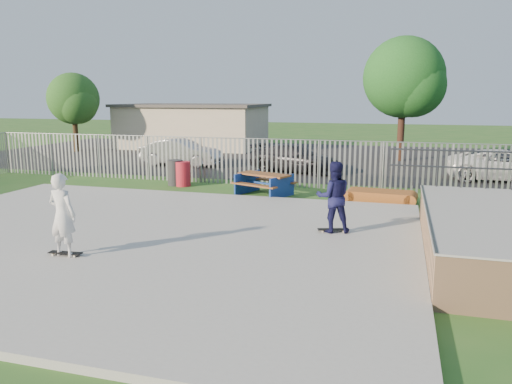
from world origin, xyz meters
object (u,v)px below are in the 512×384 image
(funbox, at_px, (380,197))
(tree_mid, at_px, (404,78))
(skater_navy, at_px, (333,197))
(trash_bin_red, at_px, (183,174))
(tree_left, at_px, (73,99))
(car_white, at_px, (505,165))
(trash_bin_grey, at_px, (175,173))
(skater_white, at_px, (62,215))
(car_silver, at_px, (181,152))
(car_dark, at_px, (295,158))
(picnic_table, at_px, (264,184))

(funbox, relative_size, tree_mid, 0.31)
(funbox, bearing_deg, skater_navy, -97.06)
(trash_bin_red, relative_size, tree_mid, 0.15)
(tree_left, height_order, tree_mid, tree_mid)
(car_white, bearing_deg, tree_mid, 36.08)
(funbox, distance_m, trash_bin_grey, 8.70)
(tree_mid, xyz_separation_m, skater_navy, (-1.66, -17.40, -3.70))
(trash_bin_grey, distance_m, skater_white, 10.14)
(tree_left, relative_size, skater_white, 2.76)
(car_silver, height_order, car_white, car_silver)
(skater_white, bearing_deg, car_dark, -92.43)
(car_dark, distance_m, car_white, 9.63)
(car_silver, bearing_deg, funbox, -120.87)
(car_silver, height_order, skater_white, skater_white)
(car_white, xyz_separation_m, tree_mid, (-4.58, 6.13, 4.10))
(trash_bin_grey, distance_m, car_silver, 6.07)
(car_silver, distance_m, car_white, 16.08)
(trash_bin_grey, distance_m, car_white, 14.71)
(car_silver, relative_size, tree_left, 0.83)
(picnic_table, distance_m, car_dark, 6.21)
(trash_bin_red, relative_size, car_silver, 0.24)
(picnic_table, relative_size, car_white, 0.49)
(picnic_table, height_order, skater_white, skater_white)
(car_silver, xyz_separation_m, car_white, (16.07, -0.51, -0.03))
(funbox, bearing_deg, car_dark, 130.14)
(trash_bin_grey, height_order, car_white, car_white)
(car_dark, xyz_separation_m, skater_white, (-2.28, -15.11, 0.42))
(picnic_table, relative_size, tree_mid, 0.35)
(car_dark, bearing_deg, skater_navy, -148.96)
(trash_bin_grey, relative_size, skater_white, 0.57)
(car_dark, bearing_deg, tree_mid, -25.43)
(car_white, bearing_deg, car_dark, 89.03)
(picnic_table, xyz_separation_m, funbox, (4.38, -0.14, -0.22))
(funbox, bearing_deg, tree_mid, 92.25)
(trash_bin_red, bearing_deg, picnic_table, -14.16)
(picnic_table, distance_m, car_white, 11.37)
(tree_left, height_order, skater_navy, tree_left)
(trash_bin_grey, relative_size, car_silver, 0.25)
(skater_white, bearing_deg, funbox, -121.40)
(car_silver, xyz_separation_m, skater_navy, (9.84, -11.78, 0.37))
(trash_bin_grey, distance_m, tree_left, 16.19)
(trash_bin_red, bearing_deg, car_white, 21.17)
(tree_left, bearing_deg, picnic_table, -34.29)
(tree_left, bearing_deg, tree_mid, 2.83)
(car_white, distance_m, skater_white, 19.20)
(trash_bin_red, relative_size, skater_white, 0.54)
(funbox, relative_size, car_silver, 0.50)
(tree_left, bearing_deg, car_silver, -24.65)
(trash_bin_red, bearing_deg, tree_left, 140.90)
(funbox, xyz_separation_m, trash_bin_red, (-8.22, 1.10, 0.31))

